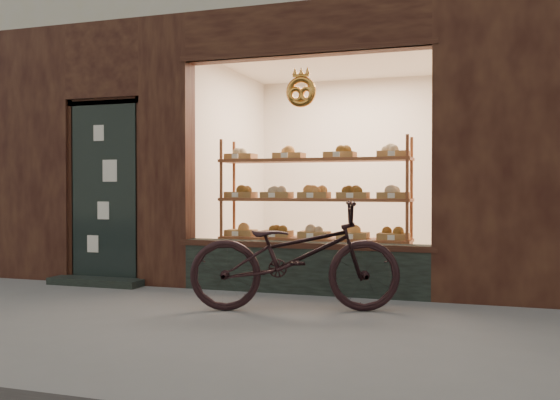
% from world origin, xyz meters
% --- Properties ---
extents(ground, '(90.00, 90.00, 0.00)m').
position_xyz_m(ground, '(0.00, 0.00, 0.00)').
color(ground, slate).
extents(display_shelf, '(2.20, 0.45, 1.70)m').
position_xyz_m(display_shelf, '(0.45, 2.55, 0.86)').
color(display_shelf, brown).
rests_on(display_shelf, ground).
extents(bicycle, '(2.04, 1.22, 1.01)m').
position_xyz_m(bicycle, '(0.64, 1.16, 0.51)').
color(bicycle, black).
rests_on(bicycle, ground).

